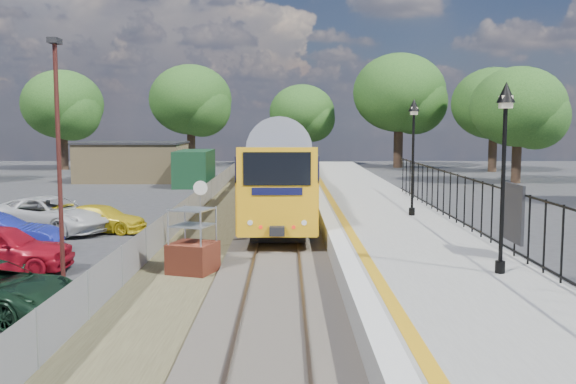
{
  "coord_description": "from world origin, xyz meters",
  "views": [
    {
      "loc": [
        0.33,
        -19.25,
        4.48
      ],
      "look_at": [
        0.37,
        4.38,
        2.0
      ],
      "focal_mm": 40.0,
      "sensor_mm": 36.0,
      "label": 1
    }
  ],
  "objects_px": {
    "victorian_lamp_north": "(413,130)",
    "carpark_lamp": "(59,148)",
    "victorian_lamp_south": "(505,133)",
    "brick_plinth": "(193,242)",
    "car_yellow": "(102,219)",
    "car_white": "(51,215)",
    "speed_sign": "(201,204)",
    "train": "(282,158)"
  },
  "relations": [
    {
      "from": "victorian_lamp_north",
      "to": "train",
      "type": "distance_m",
      "value": 17.29
    },
    {
      "from": "train",
      "to": "carpark_lamp",
      "type": "xyz_separation_m",
      "value": [
        -5.74,
        -24.56,
        1.52
      ]
    },
    {
      "from": "brick_plinth",
      "to": "car_white",
      "type": "height_order",
      "value": "brick_plinth"
    },
    {
      "from": "victorian_lamp_north",
      "to": "car_yellow",
      "type": "xyz_separation_m",
      "value": [
        -12.74,
        1.37,
        -3.74
      ]
    },
    {
      "from": "victorian_lamp_north",
      "to": "car_yellow",
      "type": "height_order",
      "value": "victorian_lamp_north"
    },
    {
      "from": "victorian_lamp_south",
      "to": "brick_plinth",
      "type": "relative_size",
      "value": 2.28
    },
    {
      "from": "victorian_lamp_north",
      "to": "carpark_lamp",
      "type": "bearing_deg",
      "value": -143.31
    },
    {
      "from": "victorian_lamp_south",
      "to": "brick_plinth",
      "type": "bearing_deg",
      "value": 155.13
    },
    {
      "from": "victorian_lamp_north",
      "to": "carpark_lamp",
      "type": "height_order",
      "value": "carpark_lamp"
    },
    {
      "from": "brick_plinth",
      "to": "car_yellow",
      "type": "bearing_deg",
      "value": 122.83
    },
    {
      "from": "carpark_lamp",
      "to": "train",
      "type": "bearing_deg",
      "value": 76.86
    },
    {
      "from": "speed_sign",
      "to": "car_yellow",
      "type": "bearing_deg",
      "value": 140.21
    },
    {
      "from": "victorian_lamp_south",
      "to": "train",
      "type": "bearing_deg",
      "value": 101.8
    },
    {
      "from": "speed_sign",
      "to": "carpark_lamp",
      "type": "bearing_deg",
      "value": -117.53
    },
    {
      "from": "brick_plinth",
      "to": "carpark_lamp",
      "type": "relative_size",
      "value": 0.3
    },
    {
      "from": "train",
      "to": "speed_sign",
      "type": "height_order",
      "value": "train"
    },
    {
      "from": "speed_sign",
      "to": "car_white",
      "type": "xyz_separation_m",
      "value": [
        -6.78,
        3.89,
        -0.93
      ]
    },
    {
      "from": "victorian_lamp_south",
      "to": "car_yellow",
      "type": "bearing_deg",
      "value": 138.71
    },
    {
      "from": "victorian_lamp_south",
      "to": "car_white",
      "type": "distance_m",
      "value": 19.05
    },
    {
      "from": "victorian_lamp_south",
      "to": "train",
      "type": "height_order",
      "value": "victorian_lamp_south"
    },
    {
      "from": "carpark_lamp",
      "to": "car_white",
      "type": "distance_m",
      "value": 10.6
    },
    {
      "from": "carpark_lamp",
      "to": "car_yellow",
      "type": "distance_m",
      "value": 10.28
    },
    {
      "from": "victorian_lamp_north",
      "to": "brick_plinth",
      "type": "distance_m",
      "value": 10.56
    },
    {
      "from": "car_yellow",
      "to": "victorian_lamp_south",
      "type": "bearing_deg",
      "value": -118.7
    },
    {
      "from": "train",
      "to": "brick_plinth",
      "type": "xyz_separation_m",
      "value": [
        -2.5,
        -22.63,
        -1.37
      ]
    },
    {
      "from": "car_white",
      "to": "car_yellow",
      "type": "bearing_deg",
      "value": -60.67
    },
    {
      "from": "victorian_lamp_north",
      "to": "victorian_lamp_south",
      "type": "bearing_deg",
      "value": -88.85
    },
    {
      "from": "victorian_lamp_south",
      "to": "victorian_lamp_north",
      "type": "bearing_deg",
      "value": 91.15
    },
    {
      "from": "speed_sign",
      "to": "victorian_lamp_north",
      "type": "bearing_deg",
      "value": 19.7
    },
    {
      "from": "speed_sign",
      "to": "train",
      "type": "bearing_deg",
      "value": 82.9
    },
    {
      "from": "carpark_lamp",
      "to": "victorian_lamp_south",
      "type": "bearing_deg",
      "value": -8.98
    },
    {
      "from": "carpark_lamp",
      "to": "car_white",
      "type": "height_order",
      "value": "carpark_lamp"
    },
    {
      "from": "victorian_lamp_south",
      "to": "car_yellow",
      "type": "distance_m",
      "value": 17.62
    },
    {
      "from": "carpark_lamp",
      "to": "car_white",
      "type": "xyz_separation_m",
      "value": [
        -3.78,
        9.4,
        -3.11
      ]
    },
    {
      "from": "victorian_lamp_north",
      "to": "car_white",
      "type": "distance_m",
      "value": 15.28
    },
    {
      "from": "victorian_lamp_south",
      "to": "speed_sign",
      "type": "bearing_deg",
      "value": 138.46
    },
    {
      "from": "victorian_lamp_north",
      "to": "car_yellow",
      "type": "distance_m",
      "value": 13.35
    },
    {
      "from": "victorian_lamp_north",
      "to": "carpark_lamp",
      "type": "distance_m",
      "value": 13.77
    },
    {
      "from": "victorian_lamp_north",
      "to": "speed_sign",
      "type": "height_order",
      "value": "victorian_lamp_north"
    },
    {
      "from": "car_yellow",
      "to": "car_white",
      "type": "xyz_separation_m",
      "value": [
        -2.07,
        -0.19,
        0.19
      ]
    },
    {
      "from": "victorian_lamp_south",
      "to": "speed_sign",
      "type": "relative_size",
      "value": 1.83
    },
    {
      "from": "train",
      "to": "car_white",
      "type": "distance_m",
      "value": 17.97
    }
  ]
}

